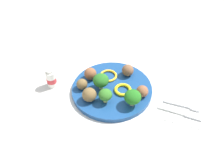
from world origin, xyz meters
The scene contains 16 objects.
ground_plane centered at (0.00, 0.00, 0.00)m, with size 4.00×4.00×0.00m, color beige.
plate centered at (0.00, 0.00, 0.01)m, with size 0.28×0.28×0.02m, color navy.
broccoli_floret_back_right centered at (0.00, -0.06, 0.05)m, with size 0.05×0.05×0.05m.
broccoli_floret_near_rim centered at (0.09, -0.05, 0.05)m, with size 0.06×0.06×0.06m.
broccoli_floret_front_right centered at (-0.04, -0.01, 0.05)m, with size 0.05×0.05×0.06m.
meatball_back_right centered at (0.11, 0.00, 0.04)m, with size 0.04×0.04×0.04m, color brown.
meatball_near_rim centered at (0.03, 0.08, 0.04)m, with size 0.04×0.04×0.04m, color brown.
meatball_center centered at (-0.09, 0.02, 0.04)m, with size 0.04×0.04×0.04m, color brown.
meatball_front_right centered at (-0.10, -0.03, 0.04)m, with size 0.04×0.04×0.04m, color brown.
meatball_mid_right centered at (-0.05, -0.08, 0.04)m, with size 0.05×0.05×0.05m, color brown.
pepper_ring_mid_left centered at (0.04, 0.00, 0.02)m, with size 0.06×0.06×0.01m, color yellow.
pepper_ring_front_right centered at (-0.03, 0.05, 0.02)m, with size 0.06×0.06×0.01m, color yellow.
napkin centered at (0.24, -0.01, 0.00)m, with size 0.17×0.12×0.01m, color white.
fork centered at (0.25, 0.01, 0.01)m, with size 0.12×0.02×0.01m.
knife centered at (0.25, -0.03, 0.01)m, with size 0.15×0.02×0.01m.
yogurt_bottle centered at (-0.21, -0.04, 0.03)m, with size 0.04×0.04×0.07m.
Camera 1 is at (0.23, -0.66, 0.71)m, focal length 45.40 mm.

